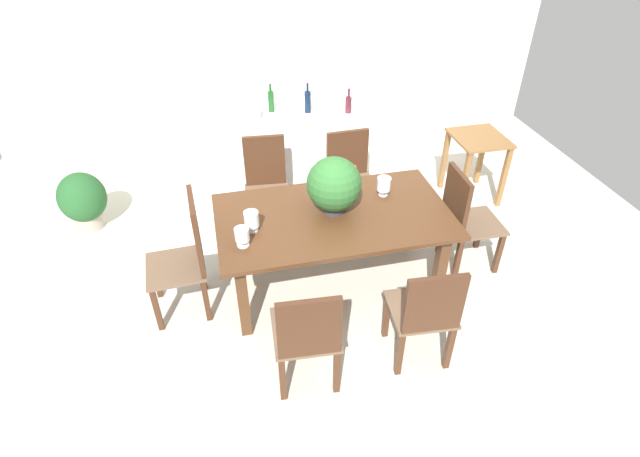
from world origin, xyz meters
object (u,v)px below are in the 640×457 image
Objects in this scene: chair_near_right at (426,312)px; potted_plant_floor at (83,200)px; chair_head_end at (188,252)px; wine_bottle_dark at (308,101)px; crystal_vase_right at (251,220)px; kitchen_counter at (274,152)px; chair_far_right at (350,173)px; crystal_vase_center_near at (242,235)px; chair_foot_end at (464,216)px; wine_bottle_clear at (256,112)px; crystal_vase_left at (384,185)px; wine_glass at (350,180)px; side_table at (476,153)px; flower_centerpiece at (334,185)px; wine_bottle_green at (337,100)px; dining_table at (333,225)px; chair_near_left at (307,334)px; chair_far_left at (266,182)px; wine_bottle_tall at (348,104)px; wine_bottle_amber at (271,101)px.

potted_plant_floor is (-2.64, 2.39, -0.19)m from chair_near_right.
wine_bottle_dark is (1.33, 1.63, 0.47)m from chair_head_end.
kitchen_counter reaches higher than crystal_vase_right.
chair_far_right is 6.16× the size of crystal_vase_center_near.
chair_near_right is 1.25m from chair_foot_end.
crystal_vase_left is at bearing -56.92° from wine_bottle_clear.
side_table is (1.62, 0.71, -0.31)m from wine_glass.
flower_centerpiece is 2.78× the size of crystal_vase_right.
wine_bottle_green is (0.31, -0.01, -0.01)m from wine_bottle_dark.
dining_table is 0.97× the size of kitchen_counter.
side_table is 4.09m from potted_plant_floor.
chair_head_end is at bearing -48.85° from chair_near_left.
chair_far_left reaches higher than chair_far_right.
chair_foot_end is at bearing -26.33° from chair_far_left.
wine_bottle_tall is 0.35× the size of side_table.
wine_bottle_dark is (0.56, 0.65, 0.51)m from chair_far_left.
wine_glass is 2.72m from potted_plant_floor.
kitchen_counter is at bearing 129.83° from chair_far_right.
chair_near_left reaches higher than wine_glass.
chair_far_right is 3.93× the size of wine_bottle_clear.
chair_head_end is 1.12× the size of chair_far_right.
chair_head_end reaches higher than side_table.
chair_head_end reaches higher than crystal_vase_left.
chair_near_right is at bearing -76.71° from wine_bottle_amber.
wine_bottle_clear is at bearing 4.71° from potted_plant_floor.
wine_bottle_tall is (0.41, -0.11, -0.03)m from wine_bottle_dark.
side_table is (2.29, 2.04, 0.02)m from chair_near_left.
wine_bottle_dark reaches higher than chair_far_right.
potted_plant_floor is at bearing -174.51° from wine_bottle_dark.
crystal_vase_left reaches higher than side_table.
crystal_vase_center_near is 0.58× the size of wine_bottle_green.
wine_bottle_clear is 0.93× the size of wine_bottle_tall.
dining_table is 6.07× the size of wine_bottle_dark.
crystal_vase_left is at bearing 76.73° from chair_foot_end.
chair_near_left is 1.00× the size of chair_far_right.
wine_glass is (-0.96, 0.34, 0.31)m from chair_foot_end.
potted_plant_floor is at bearing -146.35° from chair_head_end.
potted_plant_floor is (-1.78, 2.40, -0.19)m from chair_near_left.
crystal_vase_center_near reaches higher than side_table.
wine_glass reaches higher than dining_table.
potted_plant_floor is at bearing -170.39° from wine_bottle_amber.
dining_table is at bearing -82.65° from wine_bottle_amber.
wine_glass is 0.44× the size of wine_bottle_dark.
wine_bottle_clear is 0.86m from wine_bottle_green.
wine_bottle_amber is (-0.65, 0.77, 0.51)m from chair_far_right.
wine_bottle_tall is (0.78, -0.22, -0.02)m from wine_bottle_amber.
kitchen_counter is 0.98m from wine_bottle_tall.
dining_table is at bearing -32.46° from potted_plant_floor.
dining_table is 1.74m from kitchen_counter.
chair_far_left is (-0.84, 1.97, 0.01)m from chair_near_right.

